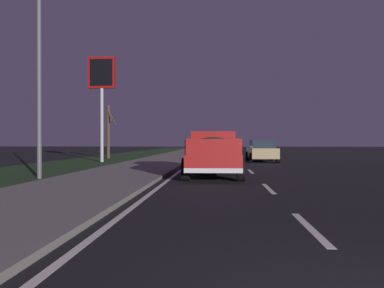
# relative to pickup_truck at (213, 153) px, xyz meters

# --- Properties ---
(ground) EXTENTS (144.00, 144.00, 0.00)m
(ground) POSITION_rel_pickup_truck_xyz_m (14.26, -1.75, -0.98)
(ground) COLOR black
(sidewalk_shoulder) EXTENTS (108.00, 4.00, 0.12)m
(sidewalk_shoulder) POSITION_rel_pickup_truck_xyz_m (14.26, 3.95, -0.92)
(sidewalk_shoulder) COLOR slate
(sidewalk_shoulder) RESTS_ON ground
(grass_verge) EXTENTS (108.00, 6.00, 0.01)m
(grass_verge) POSITION_rel_pickup_truck_xyz_m (14.26, 8.95, -0.98)
(grass_verge) COLOR #1E3819
(grass_verge) RESTS_ON ground
(lane_markings) EXTENTS (108.00, 3.54, 0.01)m
(lane_markings) POSITION_rel_pickup_truck_xyz_m (15.91, 0.80, -0.98)
(lane_markings) COLOR silver
(lane_markings) RESTS_ON ground
(pickup_truck) EXTENTS (5.45, 2.34, 1.87)m
(pickup_truck) POSITION_rel_pickup_truck_xyz_m (0.00, 0.00, 0.00)
(pickup_truck) COLOR maroon
(pickup_truck) RESTS_ON ground
(sedan_white) EXTENTS (4.45, 2.10, 1.54)m
(sedan_white) POSITION_rel_pickup_truck_xyz_m (24.00, -0.11, -0.20)
(sedan_white) COLOR silver
(sedan_white) RESTS_ON ground
(sedan_tan) EXTENTS (4.42, 2.05, 1.54)m
(sedan_tan) POSITION_rel_pickup_truck_xyz_m (11.20, -3.28, -0.20)
(sedan_tan) COLOR #9E845B
(sedan_tan) RESTS_ON ground
(gas_price_sign) EXTENTS (0.27, 1.90, 7.37)m
(gas_price_sign) POSITION_rel_pickup_truck_xyz_m (10.00, 7.98, 4.58)
(gas_price_sign) COLOR #99999E
(gas_price_sign) RESTS_ON ground
(street_light_near) EXTENTS (0.36, 1.97, 8.59)m
(street_light_near) POSITION_rel_pickup_truck_xyz_m (-1.46, 6.44, 4.15)
(street_light_near) COLOR #4C4C51
(street_light_near) RESTS_ON ground
(bare_tree_far) EXTENTS (1.53, 0.94, 4.52)m
(bare_tree_far) POSITION_rel_pickup_truck_xyz_m (15.28, 9.12, 1.40)
(bare_tree_far) COLOR #423323
(bare_tree_far) RESTS_ON ground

